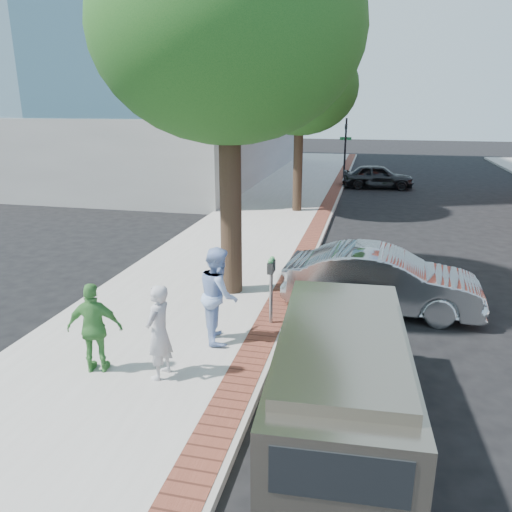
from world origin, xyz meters
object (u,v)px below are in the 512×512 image
(van, at_px, (341,373))
(person_green, at_px, (95,328))
(parking_meter, at_px, (271,277))
(person_officer, at_px, (219,294))
(bg_car, at_px, (378,176))
(person_gray, at_px, (159,332))
(sedan_silver, at_px, (382,280))

(van, bearing_deg, person_green, 170.18)
(parking_meter, bearing_deg, van, -61.82)
(person_green, bearing_deg, parking_meter, -147.38)
(person_officer, bearing_deg, bg_car, -31.14)
(person_gray, distance_m, van, 3.14)
(person_gray, distance_m, person_officer, 1.70)
(parking_meter, distance_m, bg_car, 19.72)
(person_green, bearing_deg, bg_car, -115.22)
(bg_car, bearing_deg, person_green, 166.11)
(person_officer, distance_m, bg_car, 20.78)
(person_officer, bearing_deg, person_gray, 137.91)
(person_gray, xyz_separation_m, van, (3.09, -0.56, -0.05))
(parking_meter, bearing_deg, person_green, -134.28)
(person_green, bearing_deg, van, 160.31)
(parking_meter, height_order, van, van)
(person_gray, height_order, bg_car, person_gray)
(person_gray, height_order, van, person_gray)
(person_gray, relative_size, person_officer, 0.88)
(person_officer, distance_m, van, 3.33)
(parking_meter, xyz_separation_m, bg_car, (2.21, 19.59, -0.53))
(sedan_silver, xyz_separation_m, van, (-0.61, -4.78, 0.20))
(parking_meter, distance_m, person_green, 3.69)
(person_green, distance_m, sedan_silver, 6.48)
(person_gray, xyz_separation_m, person_officer, (0.56, 1.60, 0.12))
(person_green, relative_size, sedan_silver, 0.36)
(sedan_silver, distance_m, van, 4.82)
(person_officer, xyz_separation_m, sedan_silver, (3.14, 2.62, -0.36))
(person_gray, distance_m, person_green, 1.16)
(bg_car, relative_size, van, 0.84)
(person_gray, xyz_separation_m, sedan_silver, (3.70, 4.22, -0.25))
(sedan_silver, relative_size, bg_car, 1.13)
(person_green, bearing_deg, person_officer, -148.89)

